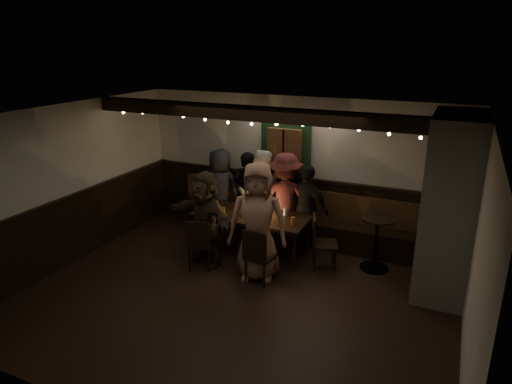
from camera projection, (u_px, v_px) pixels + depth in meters
The scene contains 13 objects.
room at pixel (338, 206), 7.08m from camera, with size 6.02×5.01×2.62m.
dining_table at pixel (251, 218), 7.77m from camera, with size 1.97×0.84×0.85m.
chair_near_left at pixel (199, 242), 7.24m from camera, with size 0.50×0.50×0.86m.
chair_near_right at pixel (257, 254), 6.81m from camera, with size 0.44×0.44×0.88m.
chair_end at pixel (320, 239), 7.30m from camera, with size 0.51×0.51×0.88m.
high_top at pixel (377, 237), 7.23m from camera, with size 0.56×0.56×0.89m.
person_a at pixel (220, 189), 8.80m from camera, with size 0.78×0.50×1.59m, color #21232D.
person_b at pixel (248, 193), 8.56m from camera, with size 0.58×0.38×1.60m, color black.
person_c at pixel (260, 195), 8.32m from camera, with size 0.82×0.64×1.68m, color silver.
person_d at pixel (285, 199), 8.10m from camera, with size 1.09×0.62×1.68m, color #502023.
person_e at pixel (307, 207), 7.97m from camera, with size 0.88×0.36×1.50m, color black.
person_f at pixel (205, 218), 7.36m from camera, with size 1.46×0.47×1.58m, color #3C2F21.
person_g at pixel (258, 222), 6.87m from camera, with size 0.90×0.59×1.84m, color #A87A66.
Camera 1 is at (2.66, -5.16, 3.51)m, focal length 32.00 mm.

